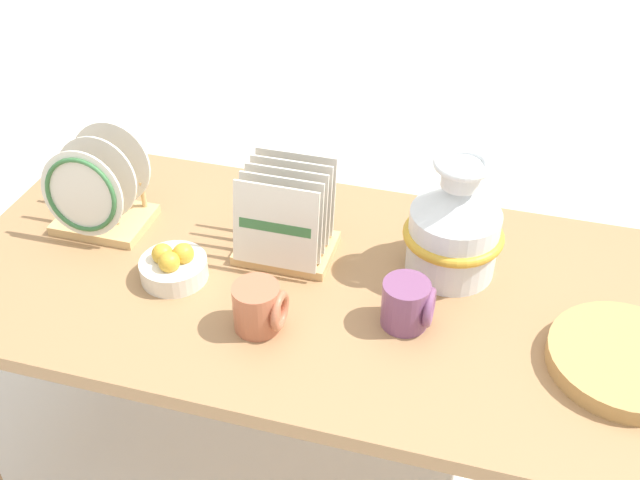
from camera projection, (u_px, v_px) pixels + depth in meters
name	position (u px, v px, depth m)	size (l,w,h in m)	color
ground_plane	(320.00, 474.00, 2.01)	(14.00, 14.00, 0.00)	silver
display_table	(320.00, 306.00, 1.64)	(1.60, 0.76, 0.68)	#9E754C
ceramic_vase	(454.00, 226.00, 1.55)	(0.21, 0.21, 0.27)	silver
dish_rack_round_plates	(98.00, 198.00, 1.70)	(0.21, 0.18, 0.22)	tan
dish_rack_square_plates	(286.00, 224.00, 1.62)	(0.21, 0.18, 0.21)	tan
wicker_charger_stack	(625.00, 360.00, 1.39)	(0.29, 0.29, 0.04)	tan
mug_plum_glaze	(408.00, 304.00, 1.46)	(0.10, 0.09, 0.10)	#7A4770
mug_terracotta_glaze	(259.00, 307.00, 1.45)	(0.10, 0.09, 0.10)	#B76647
fruit_bowl	(173.00, 266.00, 1.58)	(0.14, 0.14, 0.08)	silver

